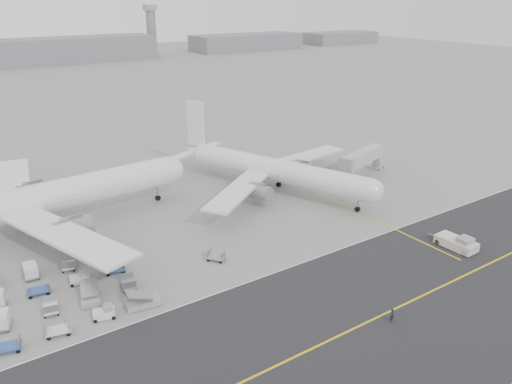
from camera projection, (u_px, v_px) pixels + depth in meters
ground at (239, 275)px, 71.07m from camera, size 700.00×700.00×0.00m
taxiway at (355, 328)px, 59.82m from camera, size 220.00×59.00×0.03m
horizon_buildings at (43, 64)px, 287.06m from camera, size 520.00×28.00×28.00m
control_tower at (151, 29)px, 321.27m from camera, size 7.00×7.00×31.25m
airliner_a at (34, 202)px, 81.92m from camera, size 56.37×55.56×19.44m
airliner_b at (273, 169)px, 100.03m from camera, size 43.54×44.40×16.08m
pushback_tug at (457, 243)px, 78.29m from camera, size 3.25×8.27×2.35m
jet_bridge at (363, 158)px, 107.99m from camera, size 16.18×7.44×6.07m
gse_cluster at (65, 297)px, 65.93m from camera, size 27.22×26.50×2.18m
stray_dolly at (216, 260)px, 75.12m from camera, size 2.89×3.04×1.61m
ground_crew_a at (392, 315)px, 60.72m from camera, size 0.76×0.60×1.83m
ground_crew_b at (468, 248)px, 76.98m from camera, size 0.91×0.79×1.61m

